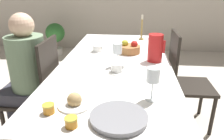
# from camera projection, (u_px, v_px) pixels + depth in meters

# --- Properties ---
(ground_plane) EXTENTS (20.00, 20.00, 0.00)m
(ground_plane) POSITION_uv_depth(u_px,v_px,m) (115.00, 130.00, 2.20)
(ground_plane) COLOR beige
(dining_table) EXTENTS (0.95, 2.13, 0.73)m
(dining_table) POSITION_uv_depth(u_px,v_px,m) (115.00, 70.00, 1.95)
(dining_table) COLOR white
(dining_table) RESTS_ON ground_plane
(chair_person_side) EXTENTS (0.42, 0.42, 0.96)m
(chair_person_side) POSITION_uv_depth(u_px,v_px,m) (39.00, 91.00, 1.91)
(chair_person_side) COLOR black
(chair_person_side) RESTS_ON ground_plane
(chair_opposite) EXTENTS (0.42, 0.42, 0.96)m
(chair_opposite) POSITION_uv_depth(u_px,v_px,m) (183.00, 79.00, 2.14)
(chair_opposite) COLOR black
(chair_opposite) RESTS_ON ground_plane
(person_seated) EXTENTS (0.39, 0.41, 1.17)m
(person_seated) POSITION_uv_depth(u_px,v_px,m) (25.00, 71.00, 1.83)
(person_seated) COLOR #33333D
(person_seated) RESTS_ON ground_plane
(red_pitcher) EXTENTS (0.15, 0.13, 0.24)m
(red_pitcher) POSITION_uv_depth(u_px,v_px,m) (155.00, 48.00, 1.90)
(red_pitcher) COLOR red
(red_pitcher) RESTS_ON dining_table
(wine_glass_water) EXTENTS (0.08, 0.08, 0.20)m
(wine_glass_water) POSITION_uv_depth(u_px,v_px,m) (117.00, 49.00, 1.77)
(wine_glass_water) COLOR white
(wine_glass_water) RESTS_ON dining_table
(wine_glass_juice) EXTENTS (0.08, 0.08, 0.20)m
(wine_glass_juice) POSITION_uv_depth(u_px,v_px,m) (153.00, 77.00, 1.25)
(wine_glass_juice) COLOR white
(wine_glass_juice) RESTS_ON dining_table
(teacup_near_person) EXTENTS (0.14, 0.14, 0.07)m
(teacup_near_person) POSITION_uv_depth(u_px,v_px,m) (117.00, 69.00, 1.69)
(teacup_near_person) COLOR white
(teacup_near_person) RESTS_ON dining_table
(teacup_across) EXTENTS (0.14, 0.14, 0.07)m
(teacup_across) POSITION_uv_depth(u_px,v_px,m) (97.00, 49.00, 2.18)
(teacup_across) COLOR white
(teacup_across) RESTS_ON dining_table
(serving_tray) EXTENTS (0.30, 0.30, 0.03)m
(serving_tray) POSITION_uv_depth(u_px,v_px,m) (119.00, 118.00, 1.10)
(serving_tray) COLOR gray
(serving_tray) RESTS_ON dining_table
(bread_plate) EXTENTS (0.19, 0.19, 0.08)m
(bread_plate) POSITION_uv_depth(u_px,v_px,m) (75.00, 102.00, 1.23)
(bread_plate) COLOR white
(bread_plate) RESTS_ON dining_table
(jam_jar_amber) EXTENTS (0.06, 0.06, 0.05)m
(jam_jar_amber) POSITION_uv_depth(u_px,v_px,m) (71.00, 122.00, 1.05)
(jam_jar_amber) COLOR #C67A1E
(jam_jar_amber) RESTS_ON dining_table
(jam_jar_red) EXTENTS (0.06, 0.06, 0.05)m
(jam_jar_red) POSITION_uv_depth(u_px,v_px,m) (49.00, 108.00, 1.16)
(jam_jar_red) COLOR #C67A1E
(jam_jar_red) RESTS_ON dining_table
(fruit_bowl) EXTENTS (0.21, 0.21, 0.13)m
(fruit_bowl) POSITION_uv_depth(u_px,v_px,m) (129.00, 48.00, 2.15)
(fruit_bowl) COLOR #9E6B3D
(fruit_bowl) RESTS_ON dining_table
(candlestick_tall) EXTENTS (0.06, 0.06, 0.29)m
(candlestick_tall) POSITION_uv_depth(u_px,v_px,m) (142.00, 30.00, 2.63)
(candlestick_tall) COLOR olive
(candlestick_tall) RESTS_ON dining_table
(potted_plant) EXTENTS (0.37, 0.37, 0.64)m
(potted_plant) POSITION_uv_depth(u_px,v_px,m) (55.00, 35.00, 4.34)
(potted_plant) COLOR beige
(potted_plant) RESTS_ON ground_plane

